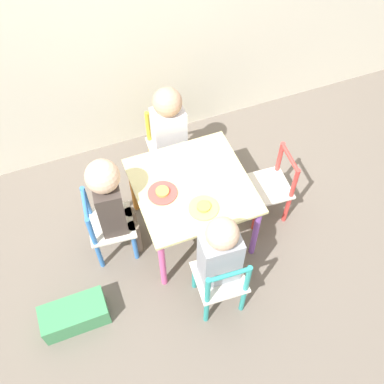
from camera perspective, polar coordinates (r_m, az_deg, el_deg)
ground_plane at (r=2.89m, az=0.00°, el=-4.71°), size 6.00×6.00×0.00m
kids_table at (r=2.55m, az=0.00°, el=0.10°), size 0.64×0.64×0.47m
chair_blue at (r=2.65m, az=-10.70°, el=-4.27°), size 0.29×0.29×0.51m
chair_teal at (r=2.44m, az=3.68°, el=-11.34°), size 0.28×0.28×0.51m
chair_yellow at (r=2.99m, az=-3.02°, el=5.79°), size 0.27×0.27×0.51m
chair_red at (r=2.81m, az=9.99°, el=0.61°), size 0.28×0.28×0.51m
child_left at (r=2.46m, az=-10.18°, el=-1.11°), size 0.23×0.21×0.79m
child_front at (r=2.29m, az=3.43°, el=-7.91°), size 0.21×0.22×0.76m
child_back at (r=2.79m, az=-2.88°, el=7.91°), size 0.21×0.23×0.77m
plate_left at (r=2.46m, az=-3.77°, el=-0.08°), size 0.16×0.16×0.03m
plate_front at (r=2.40m, az=1.49°, el=-1.99°), size 0.16×0.16×0.03m
storage_bin at (r=2.64m, az=-14.69°, el=-14.88°), size 0.36×0.17×0.15m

